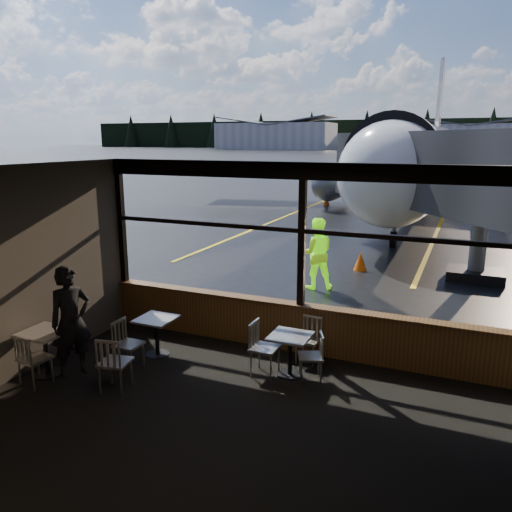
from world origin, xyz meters
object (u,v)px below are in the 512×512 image
Objects in this scene: chair_near_n at (308,341)px; ground_crew at (316,253)px; chair_mid_w at (129,345)px; passenger at (71,321)px; chair_near_w at (265,349)px; chair_mid_s at (115,363)px; chair_left_s at (35,359)px; cone_nose at (360,261)px; cafe_table_left at (46,353)px; chair_near_e at (310,357)px; cafe_table_near at (290,355)px; jet_bridge at (510,200)px; cafe_table_mid at (157,337)px; airliner at (425,117)px; cone_wing at (327,201)px.

ground_crew is (-1.21, 4.48, 0.53)m from chair_near_n.
passenger is (-0.74, -0.52, 0.50)m from chair_mid_w.
chair_near_w is 2.35m from chair_mid_w.
chair_near_w is at bearing 24.97° from chair_mid_s.
chair_left_s reaches higher than cone_nose.
cafe_table_left is 4.41m from chair_near_e.
cafe_table_near is at bearing -87.23° from cone_nose.
chair_mid_w is (1.13, 0.73, 0.05)m from cafe_table_left.
cafe_table_near is 0.62m from chair_near_n.
jet_bridge reaches higher than chair_near_e.
jet_bridge reaches higher than cafe_table_mid.
passenger is at bearing -108.92° from cone_nose.
ground_crew is at bearing 77.40° from chair_left_s.
passenger is (-0.85, -1.18, 0.58)m from cafe_table_mid.
airliner is 42.32× the size of cafe_table_left.
ground_crew is at bearing 68.10° from chair_mid_s.
passenger reaches higher than cone_nose.
cafe_table_mid is 0.88× the size of chair_near_e.
airliner is at bearing 89.18° from cone_nose.
cone_nose is (2.16, 7.60, -0.08)m from cafe_table_mid.
cafe_table_mid is 2.08m from chair_left_s.
chair_mid_w is 0.46× the size of ground_crew.
chair_mid_s reaches higher than cafe_table_near.
chair_near_w is at bearing -90.29° from cone_nose.
cone_nose is at bearing 165.54° from chair_mid_w.
airliner reaches higher than cafe_table_left.
chair_left_s is at bearing -42.82° from chair_mid_w.
chair_mid_s is 1.13m from passenger.
cone_wing is (-2.88, 22.02, -0.09)m from cafe_table_mid.
chair_near_e is at bearing -115.20° from jet_bridge.
cone_nose is at bearing -70.73° from cone_wing.
chair_near_e is at bearing 98.64° from chair_near_w.
cafe_table_mid is at bearing -87.93° from chair_near_w.
cafe_table_left is 0.94× the size of chair_near_n.
chair_near_w is at bearing 1.52° from cafe_table_mid.
chair_mid_w is at bearing 50.85° from ground_crew.
cafe_table_near is at bearing -117.87° from jet_bridge.
cafe_table_mid is 1.35× the size of cone_wing.
chair_near_n is at bearing 29.44° from cafe_table_left.
chair_mid_s is (-5.79, -8.07, -1.96)m from jet_bridge.
chair_mid_s reaches higher than chair_near_n.
ground_crew is (-4.52, -1.42, -1.48)m from jet_bridge.
airliner is at bearing 19.29° from passenger.
chair_left_s is at bearing -109.46° from cone_nose.
jet_bridge reaches higher than chair_left_s.
chair_left_s is at bearing 45.32° from ground_crew.
cone_wing is (-2.03, 23.20, -0.67)m from passenger.
passenger reaches higher than chair_mid_s.
chair_near_e is 0.88× the size of chair_near_w.
cafe_table_left is 1.47× the size of cone_wing.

